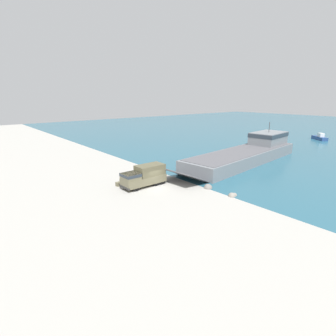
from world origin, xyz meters
TOP-DOWN VIEW (x-y plane):
  - ground_plane at (0.00, 0.00)m, footprint 240.00×240.00m
  - landing_craft at (-1.51, 26.29)m, footprint 11.11×38.96m
  - military_truck at (-1.98, -1.21)m, footprint 2.63×7.14m
  - soldier_on_ramp at (-4.57, -2.64)m, footprint 0.40×0.50m
  - moored_boat_a at (-2.98, 68.31)m, footprint 6.12×5.43m
  - mooring_bollard at (-7.75, 3.94)m, footprint 0.37×0.37m
  - cargo_crate at (-4.61, -4.33)m, footprint 0.72×0.82m
  - shoreline_rock_a at (9.56, 6.26)m, footprint 0.73×0.73m
  - shoreline_rock_b at (9.55, 5.71)m, footprint 1.06×1.06m
  - shoreline_rock_c at (-10.77, 5.21)m, footprint 1.39×1.39m
  - shoreline_rock_d at (5.11, 5.66)m, footprint 1.31×1.31m

SIDE VIEW (x-z plane):
  - ground_plane at x=0.00m, z-range 0.00..0.00m
  - shoreline_rock_a at x=9.56m, z-range -0.37..0.37m
  - shoreline_rock_b at x=9.55m, z-range -0.53..0.53m
  - shoreline_rock_c at x=-10.77m, z-range -0.69..0.69m
  - shoreline_rock_d at x=5.11m, z-range -0.66..0.66m
  - cargo_crate at x=-4.61m, z-range 0.00..0.62m
  - mooring_bollard at x=-7.75m, z-range 0.03..0.76m
  - moored_boat_a at x=-2.98m, z-range -0.37..1.84m
  - soldier_on_ramp at x=-4.57m, z-range 0.15..1.94m
  - military_truck at x=-1.98m, z-range 0.03..3.27m
  - landing_craft at x=-1.51m, z-range -1.97..5.77m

